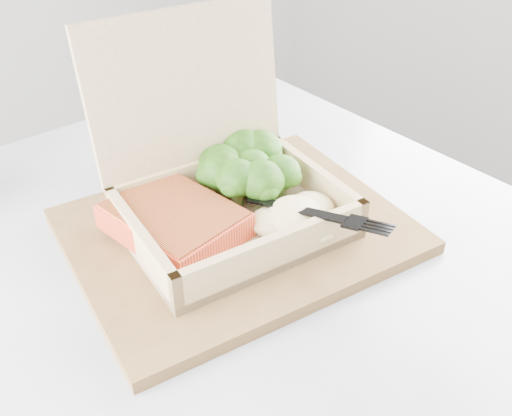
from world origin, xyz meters
TOP-DOWN VIEW (x-y plane):
  - cafe_table at (0.71, 0.60)m, footprint 0.77×0.77m
  - serving_tray at (0.74, 0.59)m, footprint 0.37×0.31m
  - takeout_container at (0.74, 0.62)m, footprint 0.24×0.22m
  - salmon_fillet at (0.68, 0.61)m, footprint 0.13×0.15m
  - broccoli_pile at (0.79, 0.63)m, footprint 0.13×0.13m
  - mashed_potatoes at (0.78, 0.54)m, footprint 0.10×0.09m
  - plastic_fork at (0.77, 0.56)m, footprint 0.07×0.16m
  - receipt at (0.76, 0.80)m, footprint 0.09×0.16m

SIDE VIEW (x-z plane):
  - cafe_table at x=0.71m, z-range 0.17..0.87m
  - receipt at x=0.76m, z-range 0.70..0.70m
  - serving_tray at x=0.74m, z-range 0.70..0.72m
  - salmon_fillet at x=0.68m, z-range 0.73..0.76m
  - mashed_potatoes at x=0.78m, z-range 0.73..0.76m
  - broccoli_pile at x=0.79m, z-range 0.73..0.77m
  - plastic_fork at x=0.77m, z-range 0.75..0.77m
  - takeout_container at x=0.74m, z-range 0.66..0.88m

